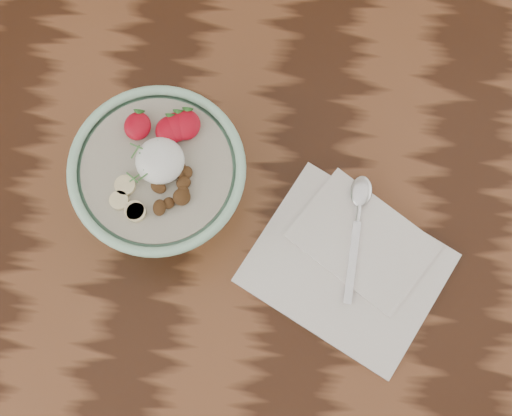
{
  "coord_description": "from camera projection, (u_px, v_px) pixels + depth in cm",
  "views": [
    {
      "loc": [
        -4.52,
        -18.49,
        165.02
      ],
      "look_at": [
        -6.48,
        1.08,
        87.23
      ],
      "focal_mm": 50.0,
      "sensor_mm": 36.0,
      "label": 1
    }
  ],
  "objects": [
    {
      "name": "breakfast_bowl",
      "position": [
        162.0,
        179.0,
        0.86
      ],
      "size": [
        20.83,
        20.83,
        13.89
      ],
      "rotation": [
        0.0,
        0.0,
        0.07
      ],
      "color": "#A0D8B5",
      "rests_on": "table"
    },
    {
      "name": "napkin",
      "position": [
        350.0,
        262.0,
        0.9
      ],
      "size": [
        28.88,
        26.94,
        1.41
      ],
      "rotation": [
        0.0,
        0.0,
        -0.47
      ],
      "color": "white",
      "rests_on": "table"
    },
    {
      "name": "table",
      "position": [
        301.0,
        257.0,
        1.01
      ],
      "size": [
        160.0,
        90.0,
        75.0
      ],
      "color": "black",
      "rests_on": "ground"
    },
    {
      "name": "spoon",
      "position": [
        359.0,
        209.0,
        0.91
      ],
      "size": [
        3.04,
        16.82,
        0.88
      ],
      "rotation": [
        0.0,
        0.0,
        -0.05
      ],
      "color": "silver",
      "rests_on": "napkin"
    }
  ]
}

